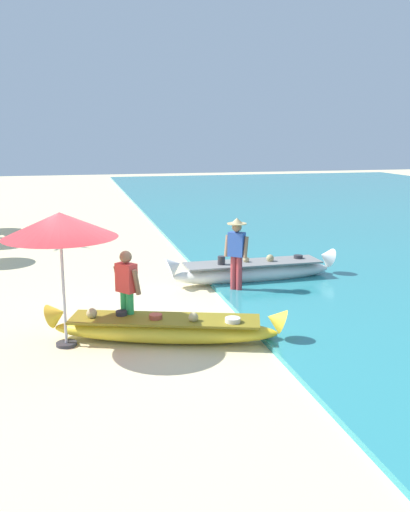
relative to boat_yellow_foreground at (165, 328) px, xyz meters
name	(u,v)px	position (x,y,z in m)	size (l,w,h in m)	color
ground_plane	(118,334)	(-0.78, 0.60, -0.25)	(80.00, 80.00, 0.00)	beige
boat_yellow_foreground	(165,328)	(0.00, 0.00, 0.00)	(4.22, 1.91, 0.72)	yellow
boat_white_midground	(253,271)	(2.77, 3.49, 0.04)	(4.38, 0.93, 0.83)	white
person_vendor_hatted	(237,250)	(2.10, 2.64, 0.77)	(0.55, 0.49, 1.76)	#B2383D
person_tourist_customer	(127,289)	(-0.61, 0.44, 0.65)	(0.49, 0.54, 1.59)	green
patio_umbrella_large	(60,226)	(-1.70, 0.21, 1.87)	(1.93, 1.93, 2.35)	#B7B7BC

